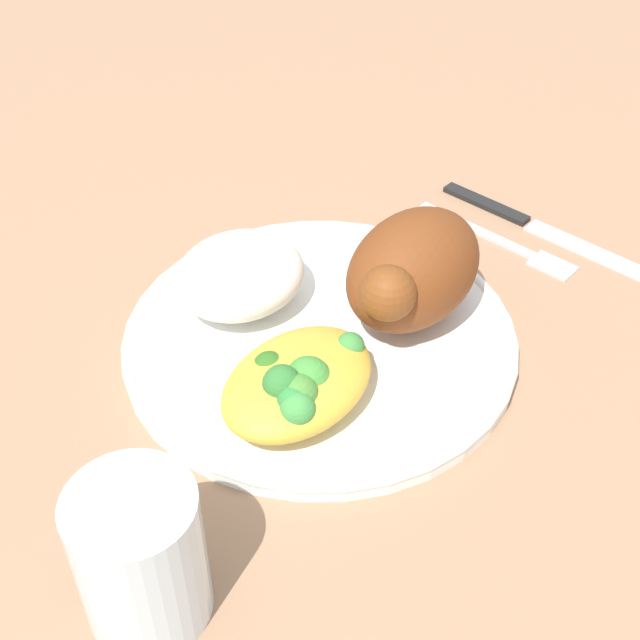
# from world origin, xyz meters

# --- Properties ---
(ground_plane) EXTENTS (2.00, 2.00, 0.00)m
(ground_plane) POSITION_xyz_m (0.00, 0.00, 0.00)
(ground_plane) COLOR #997253
(plate) EXTENTS (0.27, 0.27, 0.01)m
(plate) POSITION_xyz_m (0.00, 0.00, 0.01)
(plate) COLOR white
(plate) RESTS_ON ground_plane
(roasted_chicken) EXTENTS (0.12, 0.08, 0.08)m
(roasted_chicken) POSITION_xyz_m (-0.05, 0.04, 0.05)
(roasted_chicken) COLOR brown
(roasted_chicken) RESTS_ON plate
(rice_pile) EXTENTS (0.10, 0.09, 0.04)m
(rice_pile) POSITION_xyz_m (0.01, -0.07, 0.04)
(rice_pile) COLOR white
(rice_pile) RESTS_ON plate
(mac_cheese_with_broccoli) EXTENTS (0.11, 0.08, 0.04)m
(mac_cheese_with_broccoli) POSITION_xyz_m (0.06, 0.03, 0.03)
(mac_cheese_with_broccoli) COLOR gold
(mac_cheese_with_broccoli) RESTS_ON plate
(fork) EXTENTS (0.02, 0.14, 0.01)m
(fork) POSITION_xyz_m (-0.19, 0.04, 0.00)
(fork) COLOR silver
(fork) RESTS_ON ground_plane
(knife) EXTENTS (0.03, 0.19, 0.01)m
(knife) POSITION_xyz_m (-0.22, 0.04, 0.00)
(knife) COLOR black
(knife) RESTS_ON ground_plane
(water_glass) EXTENTS (0.06, 0.06, 0.09)m
(water_glass) POSITION_xyz_m (0.21, 0.06, 0.04)
(water_glass) COLOR silver
(water_glass) RESTS_ON ground_plane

